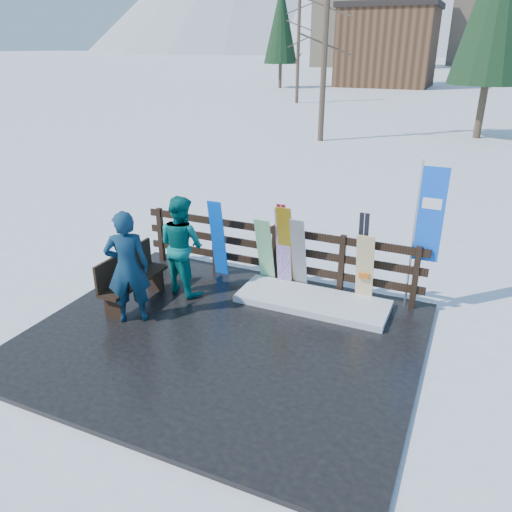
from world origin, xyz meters
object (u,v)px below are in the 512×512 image
at_px(snowboard_2, 286,248).
at_px(bench, 131,277).
at_px(person_front, 128,268).
at_px(snowboard_5, 365,270).
at_px(snowboard_0, 218,239).
at_px(snowboard_4, 299,255).
at_px(snowboard_1, 265,252).
at_px(rental_flag, 426,220).
at_px(snowboard_3, 283,249).
at_px(person_back, 182,245).

bearing_deg(snowboard_2, bench, -144.36).
bearing_deg(person_front, snowboard_5, 179.27).
bearing_deg(snowboard_0, snowboard_4, 0.00).
height_order(snowboard_1, rental_flag, rental_flag).
bearing_deg(snowboard_3, person_back, -152.57).
relative_size(snowboard_0, snowboard_2, 0.94).
height_order(snowboard_1, person_front, person_front).
relative_size(snowboard_5, person_back, 0.74).
bearing_deg(person_back, bench, 68.38).
xyz_separation_m(bench, snowboard_4, (2.54, 1.64, 0.22)).
bearing_deg(snowboard_4, person_front, -135.59).
distance_m(snowboard_3, person_back, 1.86).
bearing_deg(snowboard_1, bench, -138.83).
height_order(snowboard_2, snowboard_5, snowboard_2).
distance_m(snowboard_3, snowboard_5, 1.52).
bearing_deg(bench, snowboard_4, 32.80).
bearing_deg(snowboard_2, snowboard_4, 0.00).
height_order(snowboard_2, person_front, person_front).
distance_m(snowboard_0, person_front, 2.19).
xyz_separation_m(bench, snowboard_2, (2.28, 1.64, 0.31)).
distance_m(person_front, person_back, 1.29).
distance_m(snowboard_0, snowboard_3, 1.36).
height_order(snowboard_1, person_back, person_back).
bearing_deg(bench, snowboard_1, 41.17).
relative_size(snowboard_2, snowboard_3, 1.05).
bearing_deg(snowboard_0, person_back, -108.48).
bearing_deg(snowboard_5, snowboard_0, 180.00).
relative_size(snowboard_0, snowboard_3, 0.98).
xyz_separation_m(snowboard_2, snowboard_4, (0.26, 0.00, -0.10)).
distance_m(snowboard_1, person_back, 1.56).
bearing_deg(snowboard_5, person_front, -147.85).
distance_m(snowboard_3, person_front, 2.84).
height_order(snowboard_0, snowboard_5, snowboard_0).
xyz_separation_m(rental_flag, person_back, (-4.04, -1.13, -0.68)).
distance_m(snowboard_5, rental_flag, 1.31).
distance_m(snowboard_3, rental_flag, 2.54).
xyz_separation_m(snowboard_0, rental_flag, (3.75, 0.27, 0.82)).
distance_m(snowboard_2, snowboard_3, 0.05).
height_order(snowboard_3, person_front, person_front).
bearing_deg(rental_flag, person_back, -164.43).
distance_m(bench, snowboard_1, 2.49).
height_order(bench, person_front, person_front).
relative_size(snowboard_0, person_back, 0.86).
xyz_separation_m(snowboard_0, snowboard_3, (1.36, 0.00, 0.01)).
bearing_deg(snowboard_0, snowboard_3, 0.00).
bearing_deg(person_back, snowboard_1, -130.83).
distance_m(snowboard_5, person_back, 3.28).
distance_m(bench, rental_flag, 5.12).
bearing_deg(snowboard_3, snowboard_4, 0.00).
distance_m(snowboard_0, snowboard_5, 2.88).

